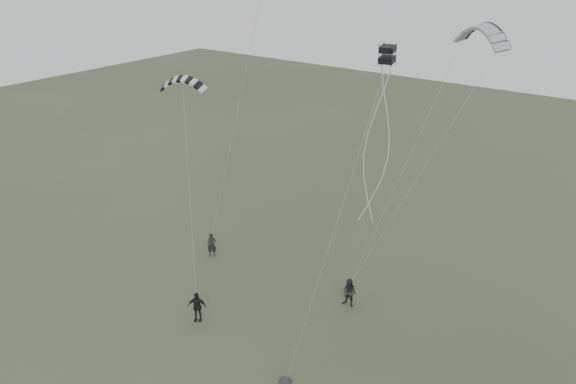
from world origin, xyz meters
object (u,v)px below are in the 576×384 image
Objects in this scene: kite_striped at (182,79)px; kite_box at (387,54)px; flyer_right at (349,293)px; flyer_left at (212,245)px; flyer_center at (197,307)px; kite_pale_large at (483,26)px.

kite_striped is 3.97× the size of kite_box.
flyer_right is 0.69× the size of kite_striped.
kite_box is (14.61, -3.68, 15.57)m from flyer_left.
kite_striped is at bearing 164.46° from kite_box.
flyer_center is (-6.59, -6.61, 0.01)m from flyer_right.
flyer_right is at bearing -85.33° from kite_pale_large.
flyer_center is 22.98m from kite_pale_large.
kite_box is (14.05, -1.51, 3.12)m from kite_striped.
kite_pale_large is at bearing 19.91° from flyer_center.
flyer_left is at bearing -119.92° from kite_pale_large.
kite_striped is (-14.40, -9.42, -3.14)m from kite_pale_large.
flyer_right is at bearing 12.92° from flyer_center.
flyer_center reaches higher than flyer_right.
flyer_center is at bearing -93.05° from flyer_left.
kite_pale_large is 1.45× the size of kite_striped.
kite_pale_large reaches higher than kite_box.
flyer_left is 12.65m from kite_striped.
flyer_center is (4.54, -6.11, 0.07)m from flyer_left.
flyer_left is 22.79m from kite_pale_large.
kite_pale_large is 10.93m from kite_box.
flyer_left is 2.55× the size of kite_box.
flyer_left is 0.64× the size of kite_striped.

